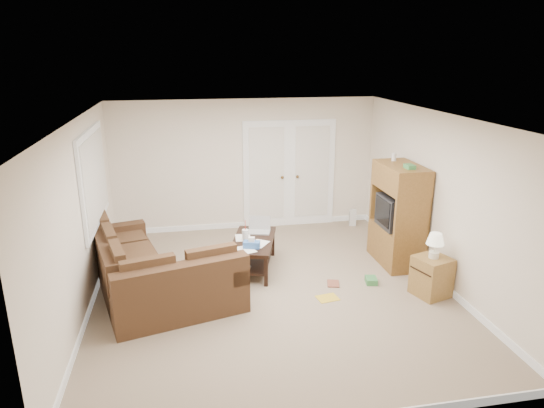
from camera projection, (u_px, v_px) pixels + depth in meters
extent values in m
plane|color=gray|center=(272.00, 291.00, 7.04)|extent=(5.50, 5.50, 0.00)
cube|color=white|center=(272.00, 117.00, 6.29)|extent=(5.00, 5.50, 0.02)
cube|color=silver|center=(81.00, 220.00, 6.23)|extent=(0.02, 5.50, 2.50)
cube|color=silver|center=(439.00, 199.00, 7.10)|extent=(0.02, 5.50, 2.50)
cube|color=silver|center=(246.00, 165.00, 9.24)|extent=(5.00, 0.02, 2.50)
cube|color=silver|center=(331.00, 308.00, 4.08)|extent=(5.00, 0.02, 2.50)
cube|color=silver|center=(267.00, 176.00, 9.35)|extent=(0.90, 0.04, 2.13)
cube|color=silver|center=(312.00, 174.00, 9.51)|extent=(0.90, 0.04, 2.13)
cube|color=white|center=(267.00, 174.00, 9.31)|extent=(0.68, 0.02, 1.80)
cube|color=white|center=(312.00, 172.00, 9.47)|extent=(0.68, 0.02, 1.80)
cube|color=silver|center=(93.00, 178.00, 7.08)|extent=(0.04, 1.92, 1.42)
cube|color=white|center=(95.00, 178.00, 7.09)|extent=(0.02, 1.74, 1.24)
cube|color=#492F1C|center=(130.00, 271.00, 7.19)|extent=(1.40, 2.35, 0.40)
cube|color=#492F1C|center=(105.00, 249.00, 6.94)|extent=(0.79, 2.19, 0.41)
cube|color=#492F1C|center=(118.00, 231.00, 7.95)|extent=(0.89, 0.44, 0.21)
cube|color=#503520|center=(134.00, 254.00, 7.15)|extent=(1.10, 2.19, 0.11)
cube|color=#492F1C|center=(178.00, 298.00, 6.42)|extent=(1.89, 1.28, 0.40)
cube|color=#492F1C|center=(183.00, 279.00, 6.03)|extent=(1.73, 0.66, 0.41)
cube|color=#492F1C|center=(230.00, 266.00, 6.63)|extent=(0.44, 0.89, 0.21)
cube|color=#503520|center=(175.00, 278.00, 6.41)|extent=(1.72, 0.97, 0.11)
cube|color=black|center=(230.00, 258.00, 6.60)|extent=(0.49, 0.82, 0.03)
cube|color=red|center=(225.00, 251.00, 6.77)|extent=(0.33, 0.19, 0.02)
cube|color=black|center=(253.00, 241.00, 7.61)|extent=(0.92, 1.35, 0.06)
cube|color=black|center=(253.00, 259.00, 7.70)|extent=(0.81, 1.24, 0.03)
cylinder|color=silver|center=(245.00, 235.00, 7.53)|extent=(0.10, 0.10, 0.18)
cylinder|color=red|center=(245.00, 225.00, 7.48)|extent=(0.01, 0.01, 0.16)
cube|color=#3462AB|center=(252.00, 245.00, 7.26)|extent=(0.27, 0.20, 0.10)
cube|color=white|center=(252.00, 242.00, 7.49)|extent=(0.57, 0.76, 0.00)
cube|color=brown|center=(396.00, 244.00, 7.92)|extent=(0.57, 1.03, 0.61)
cube|color=brown|center=(401.00, 178.00, 7.58)|extent=(0.57, 1.03, 0.41)
cube|color=black|center=(397.00, 212.00, 7.75)|extent=(0.50, 0.62, 0.51)
cube|color=black|center=(382.00, 212.00, 7.70)|extent=(0.01, 0.53, 0.41)
cube|color=#3A8143|center=(410.00, 167.00, 7.27)|extent=(0.12, 0.19, 0.06)
cylinder|color=silver|center=(394.00, 157.00, 7.79)|extent=(0.07, 0.07, 0.12)
cube|color=olive|center=(431.00, 276.00, 6.84)|extent=(0.55, 0.55, 0.57)
cylinder|color=silver|center=(434.00, 255.00, 6.74)|extent=(0.14, 0.14, 0.09)
cylinder|color=silver|center=(435.00, 248.00, 6.71)|extent=(0.03, 0.03, 0.12)
cone|color=beige|center=(436.00, 239.00, 6.67)|extent=(0.25, 0.25, 0.16)
cube|color=silver|center=(353.00, 217.00, 9.65)|extent=(0.16, 0.14, 0.33)
cube|color=gold|center=(328.00, 298.00, 6.82)|extent=(0.33, 0.28, 0.01)
cube|color=#3A8143|center=(371.00, 280.00, 7.26)|extent=(0.20, 0.24, 0.09)
imported|color=brown|center=(327.00, 283.00, 7.24)|extent=(0.23, 0.28, 0.02)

